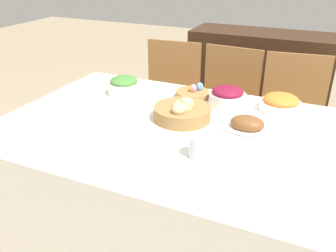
{
  "coord_description": "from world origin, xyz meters",
  "views": [
    {
      "loc": [
        0.59,
        -1.39,
        1.5
      ],
      "look_at": [
        0.0,
        -0.08,
        0.79
      ],
      "focal_mm": 38.0,
      "sensor_mm": 36.0,
      "label": 1
    }
  ],
  "objects_px": {
    "knife": "(160,167)",
    "butter_dish": "(95,126)",
    "chair_far_center": "(224,108)",
    "beet_salad_bowl": "(227,96)",
    "chair_far_right": "(291,119)",
    "bread_basket": "(183,112)",
    "dinner_plate": "(127,158)",
    "carrot_bowl": "(281,103)",
    "fork": "(95,151)",
    "sideboard": "(258,84)",
    "green_salad_bowl": "(124,85)",
    "spoon": "(167,169)",
    "egg_basket": "(193,93)",
    "drinking_cup": "(199,147)",
    "chair_far_left": "(169,99)",
    "ham_platter": "(247,125)"
  },
  "relations": [
    {
      "from": "carrot_bowl",
      "to": "drinking_cup",
      "type": "xyz_separation_m",
      "value": [
        -0.23,
        -0.61,
        0.0
      ]
    },
    {
      "from": "green_salad_bowl",
      "to": "spoon",
      "type": "relative_size",
      "value": 1.01
    },
    {
      "from": "chair_far_center",
      "to": "knife",
      "type": "bearing_deg",
      "value": -81.28
    },
    {
      "from": "chair_far_left",
      "to": "drinking_cup",
      "type": "xyz_separation_m",
      "value": [
        0.64,
        -1.13,
        0.31
      ]
    },
    {
      "from": "spoon",
      "to": "butter_dish",
      "type": "bearing_deg",
      "value": 158.39
    },
    {
      "from": "chair_far_center",
      "to": "egg_basket",
      "type": "bearing_deg",
      "value": -91.11
    },
    {
      "from": "drinking_cup",
      "to": "fork",
      "type": "bearing_deg",
      "value": -160.86
    },
    {
      "from": "chair_far_right",
      "to": "ham_platter",
      "type": "height_order",
      "value": "chair_far_right"
    },
    {
      "from": "chair_far_center",
      "to": "sideboard",
      "type": "xyz_separation_m",
      "value": [
        0.1,
        0.71,
        -0.03
      ]
    },
    {
      "from": "green_salad_bowl",
      "to": "carrot_bowl",
      "type": "distance_m",
      "value": 0.88
    },
    {
      "from": "carrot_bowl",
      "to": "knife",
      "type": "xyz_separation_m",
      "value": [
        -0.34,
        -0.75,
        -0.04
      ]
    },
    {
      "from": "ham_platter",
      "to": "knife",
      "type": "bearing_deg",
      "value": -116.07
    },
    {
      "from": "butter_dish",
      "to": "spoon",
      "type": "bearing_deg",
      "value": -21.44
    },
    {
      "from": "ham_platter",
      "to": "carrot_bowl",
      "type": "height_order",
      "value": "carrot_bowl"
    },
    {
      "from": "dinner_plate",
      "to": "butter_dish",
      "type": "xyz_separation_m",
      "value": [
        -0.27,
        0.18,
        0.01
      ]
    },
    {
      "from": "chair_far_right",
      "to": "green_salad_bowl",
      "type": "distance_m",
      "value": 1.15
    },
    {
      "from": "sideboard",
      "to": "knife",
      "type": "relative_size",
      "value": 6.36
    },
    {
      "from": "chair_far_left",
      "to": "chair_far_center",
      "type": "height_order",
      "value": "same"
    },
    {
      "from": "green_salad_bowl",
      "to": "beet_salad_bowl",
      "type": "distance_m",
      "value": 0.6
    },
    {
      "from": "dinner_plate",
      "to": "spoon",
      "type": "bearing_deg",
      "value": 0.0
    },
    {
      "from": "chair_far_center",
      "to": "carrot_bowl",
      "type": "relative_size",
      "value": 4.26
    },
    {
      "from": "sideboard",
      "to": "carrot_bowl",
      "type": "distance_m",
      "value": 1.31
    },
    {
      "from": "beet_salad_bowl",
      "to": "drinking_cup",
      "type": "height_order",
      "value": "beet_salad_bowl"
    },
    {
      "from": "chair_far_center",
      "to": "beet_salad_bowl",
      "type": "xyz_separation_m",
      "value": [
        0.16,
        -0.57,
        0.32
      ]
    },
    {
      "from": "dinner_plate",
      "to": "bread_basket",
      "type": "bearing_deg",
      "value": 81.84
    },
    {
      "from": "beet_salad_bowl",
      "to": "dinner_plate",
      "type": "relative_size",
      "value": 0.79
    },
    {
      "from": "beet_salad_bowl",
      "to": "drinking_cup",
      "type": "relative_size",
      "value": 2.17
    },
    {
      "from": "chair_far_center",
      "to": "spoon",
      "type": "height_order",
      "value": "chair_far_center"
    },
    {
      "from": "knife",
      "to": "butter_dish",
      "type": "bearing_deg",
      "value": 157.36
    },
    {
      "from": "carrot_bowl",
      "to": "fork",
      "type": "height_order",
      "value": "carrot_bowl"
    },
    {
      "from": "chair_far_left",
      "to": "knife",
      "type": "relative_size",
      "value": 4.92
    },
    {
      "from": "chair_far_right",
      "to": "egg_basket",
      "type": "xyz_separation_m",
      "value": [
        -0.51,
        -0.52,
        0.29
      ]
    },
    {
      "from": "dinner_plate",
      "to": "drinking_cup",
      "type": "relative_size",
      "value": 2.73
    },
    {
      "from": "chair_far_right",
      "to": "fork",
      "type": "bearing_deg",
      "value": -124.47
    },
    {
      "from": "sideboard",
      "to": "drinking_cup",
      "type": "distance_m",
      "value": 1.87
    },
    {
      "from": "ham_platter",
      "to": "spoon",
      "type": "xyz_separation_m",
      "value": [
        -0.2,
        -0.47,
        -0.02
      ]
    },
    {
      "from": "chair_far_center",
      "to": "beet_salad_bowl",
      "type": "distance_m",
      "value": 0.67
    },
    {
      "from": "butter_dish",
      "to": "sideboard",
      "type": "bearing_deg",
      "value": 76.62
    },
    {
      "from": "chair_far_center",
      "to": "knife",
      "type": "xyz_separation_m",
      "value": [
        0.09,
        -1.27,
        0.27
      ]
    },
    {
      "from": "ham_platter",
      "to": "dinner_plate",
      "type": "height_order",
      "value": "ham_platter"
    },
    {
      "from": "chair_far_right",
      "to": "ham_platter",
      "type": "relative_size",
      "value": 3.72
    },
    {
      "from": "chair_far_right",
      "to": "bread_basket",
      "type": "height_order",
      "value": "chair_far_right"
    },
    {
      "from": "egg_basket",
      "to": "ham_platter",
      "type": "xyz_separation_m",
      "value": [
        0.37,
        -0.28,
        -0.0
      ]
    },
    {
      "from": "chair_far_center",
      "to": "chair_far_right",
      "type": "bearing_deg",
      "value": 4.44
    },
    {
      "from": "sideboard",
      "to": "spoon",
      "type": "relative_size",
      "value": 6.36
    },
    {
      "from": "chair_far_left",
      "to": "beet_salad_bowl",
      "type": "xyz_separation_m",
      "value": [
        0.6,
        -0.57,
        0.32
      ]
    },
    {
      "from": "spoon",
      "to": "ham_platter",
      "type": "bearing_deg",
      "value": 66.82
    },
    {
      "from": "carrot_bowl",
      "to": "fork",
      "type": "xyz_separation_m",
      "value": [
        -0.63,
        -0.75,
        -0.04
      ]
    },
    {
      "from": "chair_far_center",
      "to": "green_salad_bowl",
      "type": "distance_m",
      "value": 0.84
    },
    {
      "from": "chair_far_center",
      "to": "sideboard",
      "type": "distance_m",
      "value": 0.71
    }
  ]
}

